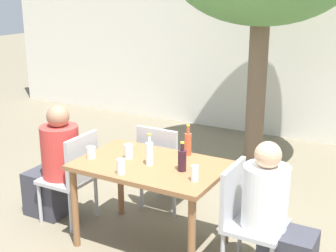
# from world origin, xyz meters

# --- Properties ---
(ground_plane) EXTENTS (30.00, 30.00, 0.00)m
(ground_plane) POSITION_xyz_m (0.00, 0.00, 0.00)
(ground_plane) COLOR #706651
(cafe_building_wall) EXTENTS (10.00, 0.08, 2.80)m
(cafe_building_wall) POSITION_xyz_m (0.00, 3.59, 1.40)
(cafe_building_wall) COLOR silver
(cafe_building_wall) RESTS_ON ground_plane
(dining_table_front) EXTENTS (1.24, 0.81, 0.76)m
(dining_table_front) POSITION_xyz_m (0.00, 0.00, 0.66)
(dining_table_front) COLOR brown
(dining_table_front) RESTS_ON ground_plane
(patio_chair_0) EXTENTS (0.44, 0.44, 0.89)m
(patio_chair_0) POSITION_xyz_m (-0.85, 0.00, 0.50)
(patio_chair_0) COLOR #B2B2B7
(patio_chair_0) RESTS_ON ground_plane
(patio_chair_1) EXTENTS (0.44, 0.44, 0.89)m
(patio_chair_1) POSITION_xyz_m (0.85, 0.00, 0.50)
(patio_chair_1) COLOR #B2B2B7
(patio_chair_1) RESTS_ON ground_plane
(patio_chair_2) EXTENTS (0.44, 0.44, 0.89)m
(patio_chair_2) POSITION_xyz_m (-0.25, 0.64, 0.50)
(patio_chair_2) COLOR #B2B2B7
(patio_chair_2) RESTS_ON ground_plane
(person_seated_0) EXTENTS (0.58, 0.36, 1.15)m
(person_seated_0) POSITION_xyz_m (-1.09, -0.00, 0.51)
(person_seated_0) COLOR #383842
(person_seated_0) RESTS_ON ground_plane
(person_seated_1) EXTENTS (0.57, 0.35, 1.12)m
(person_seated_1) POSITION_xyz_m (1.09, -0.00, 0.50)
(person_seated_1) COLOR #383842
(person_seated_1) RESTS_ON ground_plane
(soda_bottle_0) EXTENTS (0.06, 0.06, 0.28)m
(soda_bottle_0) POSITION_xyz_m (0.18, 0.34, 0.87)
(soda_bottle_0) COLOR #DB4C2D
(soda_bottle_0) RESTS_ON dining_table_front
(wine_bottle_1) EXTENTS (0.07, 0.07, 0.25)m
(wine_bottle_1) POSITION_xyz_m (0.31, -0.02, 0.86)
(wine_bottle_1) COLOR #331923
(wine_bottle_1) RESTS_ON dining_table_front
(water_bottle_2) EXTENTS (0.07, 0.07, 0.27)m
(water_bottle_2) POSITION_xyz_m (0.01, -0.03, 0.87)
(water_bottle_2) COLOR silver
(water_bottle_2) RESTS_ON dining_table_front
(drinking_glass_0) EXTENTS (0.06, 0.06, 0.12)m
(drinking_glass_0) POSITION_xyz_m (0.48, -0.15, 0.83)
(drinking_glass_0) COLOR white
(drinking_glass_0) RESTS_ON dining_table_front
(drinking_glass_1) EXTENTS (0.08, 0.08, 0.10)m
(drinking_glass_1) POSITION_xyz_m (-0.52, -0.14, 0.81)
(drinking_glass_1) COLOR silver
(drinking_glass_1) RESTS_ON dining_table_front
(drinking_glass_2) EXTENTS (0.07, 0.07, 0.12)m
(drinking_glass_2) POSITION_xyz_m (-0.09, -0.31, 0.83)
(drinking_glass_2) COLOR silver
(drinking_glass_2) RESTS_ON dining_table_front
(drinking_glass_3) EXTENTS (0.08, 0.08, 0.12)m
(drinking_glass_3) POSITION_xyz_m (-0.23, 0.02, 0.83)
(drinking_glass_3) COLOR silver
(drinking_glass_3) RESTS_ON dining_table_front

